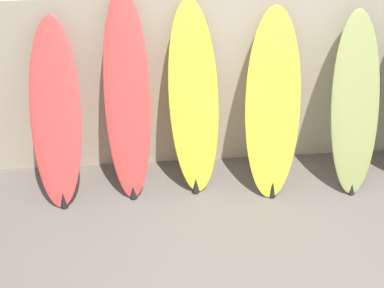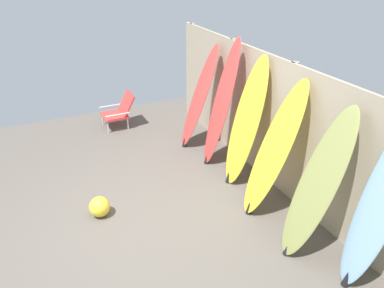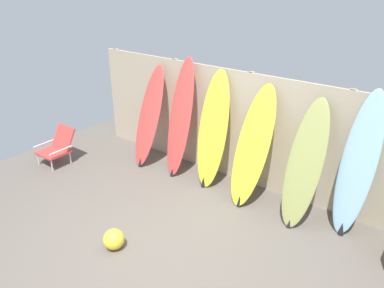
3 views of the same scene
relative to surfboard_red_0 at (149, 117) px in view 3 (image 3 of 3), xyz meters
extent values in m
plane|color=#5B544C|center=(1.68, -1.58, -0.84)|extent=(7.68, 7.68, 0.00)
cube|color=tan|center=(1.68, 0.42, 0.06)|extent=(6.08, 0.04, 1.80)
cylinder|color=gray|center=(-1.20, 0.46, 0.06)|extent=(0.10, 0.10, 1.80)
cylinder|color=gray|center=(0.24, 0.46, 0.06)|extent=(0.10, 0.10, 1.80)
cylinder|color=gray|center=(1.68, 0.46, 0.06)|extent=(0.10, 0.10, 1.80)
cylinder|color=gray|center=(3.12, 0.46, 0.06)|extent=(0.10, 0.10, 1.80)
ellipsoid|color=#D13D38|center=(0.00, 0.00, 0.01)|extent=(0.54, 0.70, 1.72)
cone|color=black|center=(0.00, -0.28, -0.76)|extent=(0.08, 0.08, 0.16)
ellipsoid|color=#D13D38|center=(0.66, 0.04, 0.13)|extent=(0.44, 0.56, 1.94)
cone|color=black|center=(0.66, -0.19, -0.77)|extent=(0.08, 0.08, 0.13)
ellipsoid|color=yellow|center=(1.27, 0.08, 0.06)|extent=(0.54, 0.62, 1.82)
cone|color=black|center=(1.27, -0.16, -0.76)|extent=(0.08, 0.08, 0.16)
ellipsoid|color=yellow|center=(2.01, 0.01, 0.02)|extent=(0.58, 0.74, 1.73)
cone|color=black|center=(2.01, -0.28, -0.75)|extent=(0.08, 0.08, 0.17)
ellipsoid|color=olive|center=(2.80, -0.02, 0.00)|extent=(0.47, 0.68, 1.69)
cone|color=black|center=(2.80, -0.30, -0.78)|extent=(0.08, 0.08, 0.11)
ellipsoid|color=#8CB7D6|center=(3.40, 0.15, 0.11)|extent=(0.49, 0.50, 1.90)
cone|color=black|center=(3.40, -0.04, -0.75)|extent=(0.08, 0.08, 0.17)
cylinder|color=silver|center=(-1.49, -1.31, -0.73)|extent=(0.02, 0.02, 0.22)
cylinder|color=silver|center=(-1.09, -1.31, -0.73)|extent=(0.02, 0.02, 0.22)
cylinder|color=silver|center=(-1.49, -0.94, -0.73)|extent=(0.02, 0.02, 0.22)
cylinder|color=silver|center=(-1.09, -0.94, -0.73)|extent=(0.02, 0.02, 0.22)
cube|color=red|center=(-1.29, -1.13, -0.61)|extent=(0.48, 0.44, 0.03)
cube|color=red|center=(-1.29, -0.89, -0.42)|extent=(0.46, 0.25, 0.41)
cylinder|color=silver|center=(-1.53, -1.13, -0.50)|extent=(0.02, 0.44, 0.02)
cylinder|color=silver|center=(-1.05, -1.13, -0.50)|extent=(0.02, 0.44, 0.02)
sphere|color=yellow|center=(1.23, -2.01, -0.71)|extent=(0.26, 0.26, 0.26)
camera|label=1|loc=(0.89, -4.28, 2.51)|focal=50.00mm
camera|label=2|loc=(5.16, -2.59, 2.18)|focal=35.00mm
camera|label=3|loc=(4.22, -4.36, 2.31)|focal=35.00mm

